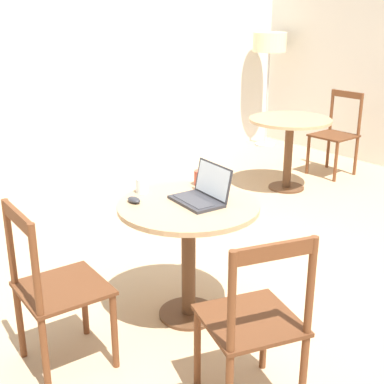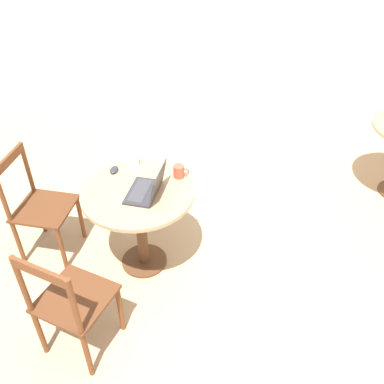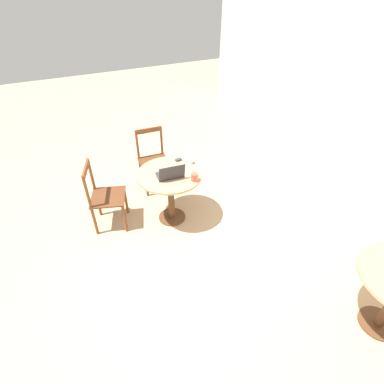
{
  "view_description": "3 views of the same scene",
  "coord_description": "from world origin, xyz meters",
  "px_view_note": "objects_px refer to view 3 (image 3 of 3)",
  "views": [
    {
      "loc": [
        -2.39,
        -2.05,
        1.84
      ],
      "look_at": [
        -0.39,
        0.44,
        0.71
      ],
      "focal_mm": 50.0,
      "sensor_mm": 36.0,
      "label": 1
    },
    {
      "loc": [
        0.12,
        -2.15,
        2.64
      ],
      "look_at": [
        -0.22,
        0.36,
        0.66
      ],
      "focal_mm": 40.0,
      "sensor_mm": 36.0,
      "label": 2
    },
    {
      "loc": [
        2.33,
        -0.84,
        2.83
      ],
      "look_at": [
        -0.26,
        0.36,
        0.64
      ],
      "focal_mm": 28.0,
      "sensor_mm": 36.0,
      "label": 3
    }
  ],
  "objects_px": {
    "cafe_table_near": "(170,183)",
    "mug": "(195,177)",
    "chair_near_left": "(153,160)",
    "laptop": "(170,174)",
    "mouse": "(178,160)",
    "drinking_glass": "(190,161)",
    "chair_near_front": "(104,197)"
  },
  "relations": [
    {
      "from": "cafe_table_near",
      "to": "chair_near_front",
      "type": "height_order",
      "value": "chair_near_front"
    },
    {
      "from": "laptop",
      "to": "drinking_glass",
      "type": "relative_size",
      "value": 3.78
    },
    {
      "from": "chair_near_left",
      "to": "drinking_glass",
      "type": "relative_size",
      "value": 10.21
    },
    {
      "from": "laptop",
      "to": "mouse",
      "type": "relative_size",
      "value": 3.4
    },
    {
      "from": "drinking_glass",
      "to": "mouse",
      "type": "bearing_deg",
      "value": -139.83
    },
    {
      "from": "cafe_table_near",
      "to": "mouse",
      "type": "distance_m",
      "value": 0.36
    },
    {
      "from": "cafe_table_near",
      "to": "laptop",
      "type": "height_order",
      "value": "laptop"
    },
    {
      "from": "cafe_table_near",
      "to": "mug",
      "type": "distance_m",
      "value": 0.4
    },
    {
      "from": "chair_near_front",
      "to": "mug",
      "type": "relative_size",
      "value": 7.56
    },
    {
      "from": "cafe_table_near",
      "to": "chair_near_left",
      "type": "xyz_separation_m",
      "value": [
        -0.83,
        0.05,
        -0.14
      ]
    },
    {
      "from": "chair_near_left",
      "to": "cafe_table_near",
      "type": "bearing_deg",
      "value": -3.44
    },
    {
      "from": "cafe_table_near",
      "to": "chair_near_front",
      "type": "bearing_deg",
      "value": -107.54
    },
    {
      "from": "laptop",
      "to": "mouse",
      "type": "xyz_separation_m",
      "value": [
        -0.32,
        0.24,
        -0.03
      ]
    },
    {
      "from": "cafe_table_near",
      "to": "chair_near_front",
      "type": "distance_m",
      "value": 0.86
    },
    {
      "from": "chair_near_left",
      "to": "drinking_glass",
      "type": "height_order",
      "value": "chair_near_left"
    },
    {
      "from": "cafe_table_near",
      "to": "mug",
      "type": "bearing_deg",
      "value": 38.47
    },
    {
      "from": "chair_near_left",
      "to": "mouse",
      "type": "height_order",
      "value": "chair_near_left"
    },
    {
      "from": "chair_near_left",
      "to": "drinking_glass",
      "type": "bearing_deg",
      "value": 20.63
    },
    {
      "from": "mouse",
      "to": "drinking_glass",
      "type": "bearing_deg",
      "value": 40.17
    },
    {
      "from": "mouse",
      "to": "chair_near_front",
      "type": "bearing_deg",
      "value": -91.22
    },
    {
      "from": "cafe_table_near",
      "to": "chair_near_left",
      "type": "relative_size",
      "value": 0.9
    },
    {
      "from": "chair_near_front",
      "to": "mug",
      "type": "bearing_deg",
      "value": 62.78
    },
    {
      "from": "mug",
      "to": "cafe_table_near",
      "type": "bearing_deg",
      "value": -141.53
    },
    {
      "from": "chair_near_front",
      "to": "laptop",
      "type": "relative_size",
      "value": 2.7
    },
    {
      "from": "mouse",
      "to": "laptop",
      "type": "bearing_deg",
      "value": -36.65
    },
    {
      "from": "cafe_table_near",
      "to": "mug",
      "type": "height_order",
      "value": "mug"
    },
    {
      "from": "mug",
      "to": "drinking_glass",
      "type": "height_order",
      "value": "mug"
    },
    {
      "from": "mug",
      "to": "mouse",
      "type": "bearing_deg",
      "value": -179.9
    },
    {
      "from": "chair_near_left",
      "to": "laptop",
      "type": "xyz_separation_m",
      "value": [
        0.92,
        -0.07,
        0.33
      ]
    },
    {
      "from": "chair_near_left",
      "to": "mouse",
      "type": "relative_size",
      "value": 9.2
    },
    {
      "from": "chair_near_left",
      "to": "drinking_glass",
      "type": "xyz_separation_m",
      "value": [
        0.73,
        0.28,
        0.33
      ]
    },
    {
      "from": "laptop",
      "to": "mug",
      "type": "bearing_deg",
      "value": 51.32
    }
  ]
}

